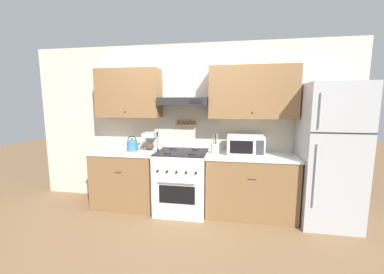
% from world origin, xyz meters
% --- Properties ---
extents(ground_plane, '(16.00, 16.00, 0.00)m').
position_xyz_m(ground_plane, '(0.00, 0.00, 0.00)').
color(ground_plane, brown).
extents(wall_back, '(5.20, 0.46, 2.55)m').
position_xyz_m(wall_back, '(0.06, 0.61, 1.46)').
color(wall_back, beige).
rests_on(wall_back, ground_plane).
extents(counter_left, '(1.03, 0.66, 0.89)m').
position_xyz_m(counter_left, '(-0.89, 0.33, 0.45)').
color(counter_left, brown).
rests_on(counter_left, ground_plane).
extents(counter_right, '(1.27, 0.66, 0.89)m').
position_xyz_m(counter_right, '(1.01, 0.33, 0.45)').
color(counter_right, brown).
rests_on(counter_right, ground_plane).
extents(stove_range, '(0.74, 0.73, 0.99)m').
position_xyz_m(stove_range, '(0.00, 0.29, 0.46)').
color(stove_range, white).
rests_on(stove_range, ground_plane).
extents(refrigerator, '(0.72, 0.75, 1.89)m').
position_xyz_m(refrigerator, '(2.02, 0.28, 0.95)').
color(refrigerator, '#ADAFB5').
rests_on(refrigerator, ground_plane).
extents(tea_kettle, '(0.22, 0.17, 0.24)m').
position_xyz_m(tea_kettle, '(-0.80, 0.33, 0.99)').
color(tea_kettle, teal).
rests_on(tea_kettle, counter_left).
extents(coffee_maker, '(0.19, 0.25, 0.30)m').
position_xyz_m(coffee_maker, '(-0.51, 0.36, 1.05)').
color(coffee_maker, '#ADAFB5').
rests_on(coffee_maker, counter_left).
extents(microwave, '(0.52, 0.36, 0.28)m').
position_xyz_m(microwave, '(0.92, 0.35, 1.03)').
color(microwave, white).
rests_on(microwave, counter_right).
extents(utensil_crock, '(0.12, 0.12, 0.30)m').
position_xyz_m(utensil_crock, '(0.49, 0.33, 0.97)').
color(utensil_crock, silver).
rests_on(utensil_crock, counter_right).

